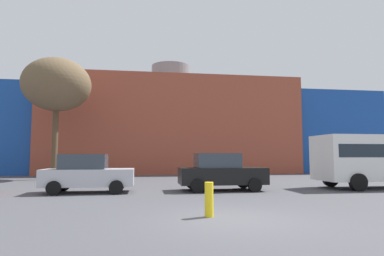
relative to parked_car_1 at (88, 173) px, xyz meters
name	(u,v)px	position (x,y,z in m)	size (l,w,h in m)	color
ground_plane	(233,219)	(4.89, -7.02, -0.87)	(200.00, 200.00, 0.00)	#47474C
building_backdrop	(170,129)	(5.25, 18.50, 3.58)	(42.46, 10.39, 11.16)	#9E4733
parked_car_1	(88,173)	(0.00, 0.00, 0.00)	(4.03, 1.98, 1.75)	silver
parked_car_2	(221,172)	(6.24, 0.00, 0.02)	(4.14, 2.03, 1.79)	black
white_bus	(381,157)	(14.82, -0.08, 0.75)	(6.80, 2.62, 2.72)	white
bare_tree_0	(57,85)	(-3.79, 9.02, 5.93)	(4.84, 4.84, 8.77)	brown
bollard_yellow_0	(209,199)	(4.34, -6.60, -0.39)	(0.24, 0.24, 0.95)	yellow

